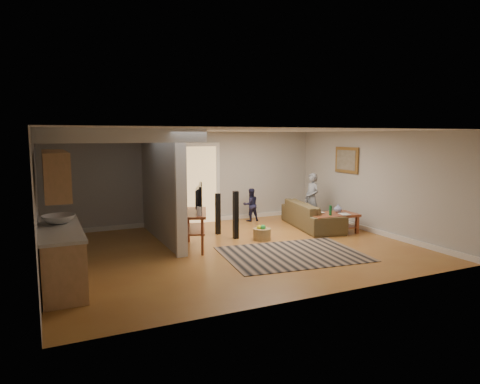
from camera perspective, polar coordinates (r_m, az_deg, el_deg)
name	(u,v)px	position (r m, az deg, el deg)	size (l,w,h in m)	color
ground	(235,249)	(9.17, -0.68, -7.58)	(7.50, 7.50, 0.00)	#9B5A27
room_shell	(179,181)	(8.92, -8.08, 1.46)	(7.54, 6.02, 2.52)	#ADAAA6
area_rug	(292,254)	(8.82, 7.00, -8.21)	(2.77, 2.02, 0.01)	black
sofa	(312,227)	(11.41, 9.55, -4.67)	(2.28, 0.89, 0.67)	#483C24
coffee_table	(332,218)	(10.82, 12.22, -3.39)	(1.26, 0.78, 0.72)	brown
tv_console	(195,215)	(9.09, -5.96, -3.08)	(0.88, 1.35, 1.09)	brown
speaker_left	(236,215)	(9.94, -0.58, -3.08)	(0.11, 0.11, 1.12)	black
speaker_right	(218,214)	(10.41, -2.97, -2.93)	(0.10, 0.10, 1.01)	black
toy_basket	(262,233)	(9.92, 2.94, -5.53)	(0.41, 0.41, 0.36)	olive
child	(311,223)	(11.91, 9.49, -4.15)	(0.51, 0.33, 1.39)	gray
toddler	(251,221)	(12.08, 1.43, -3.89)	(0.45, 0.35, 0.93)	#1B1B39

